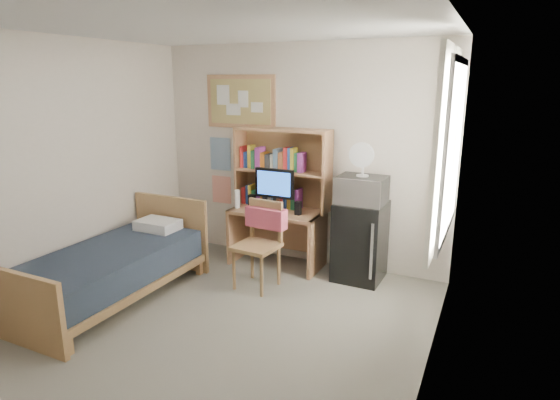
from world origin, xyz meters
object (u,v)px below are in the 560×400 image
at_px(desk, 277,238).
at_px(monitor, 274,191).
at_px(speaker_left, 252,202).
at_px(bed, 111,275).
at_px(mini_fridge, 360,241).
at_px(desk_fan, 363,161).
at_px(microwave, 362,190).
at_px(bulletin_board, 241,102).
at_px(speaker_right, 298,208).
at_px(desk_chair, 256,246).

bearing_deg(desk, monitor, -90.00).
distance_m(monitor, speaker_left, 0.34).
bearing_deg(speaker_left, bed, -118.11).
xyz_separation_m(mini_fridge, desk_fan, (-0.00, -0.02, 0.90)).
bearing_deg(microwave, monitor, -175.05).
height_order(desk, speaker_left, speaker_left).
height_order(bulletin_board, microwave, bulletin_board).
distance_m(monitor, speaker_right, 0.35).
bearing_deg(desk, speaker_right, -11.31).
bearing_deg(desk_fan, desk_chair, -142.74).
xyz_separation_m(bulletin_board, speaker_right, (0.92, -0.35, -1.16)).
distance_m(bulletin_board, speaker_left, 1.25).
bearing_deg(mini_fridge, desk_fan, -90.00).
relative_size(bed, microwave, 3.75).
distance_m(mini_fridge, microwave, 0.59).
distance_m(desk, microwave, 1.23).
bearing_deg(bed, bulletin_board, 75.62).
distance_m(desk_chair, microwave, 1.28).
bearing_deg(monitor, microwave, 4.05).
bearing_deg(desk_fan, monitor, -175.05).
distance_m(bed, speaker_left, 1.78).
relative_size(mini_fridge, speaker_left, 5.06).
bearing_deg(desk_fan, mini_fridge, 90.00).
bearing_deg(bed, microwave, 36.90).
bearing_deg(microwave, speaker_right, -173.36).
xyz_separation_m(bulletin_board, desk, (0.62, -0.28, -1.58)).
bearing_deg(speaker_right, desk, 168.69).
bearing_deg(desk_chair, mini_fridge, 41.81).
height_order(desk_chair, desk_fan, desk_fan).
xyz_separation_m(desk, microwave, (1.01, 0.00, 0.69)).
xyz_separation_m(mini_fridge, speaker_left, (-1.32, -0.08, 0.33)).
xyz_separation_m(desk, bed, (-1.12, -1.56, -0.08)).
relative_size(monitor, desk_fan, 1.56).
bearing_deg(bulletin_board, desk_chair, -53.75).
bearing_deg(desk, bulletin_board, 156.10).
bearing_deg(microwave, mini_fridge, 90.00).
bearing_deg(bulletin_board, microwave, -9.82).
xyz_separation_m(monitor, microwave, (1.01, 0.06, 0.10)).
distance_m(desk_chair, desk_fan, 1.44).
height_order(bulletin_board, desk, bulletin_board).
height_order(speaker_left, desk_fan, desk_fan).
xyz_separation_m(desk, mini_fridge, (1.01, 0.02, 0.10)).
bearing_deg(mini_fridge, speaker_right, -171.78).
relative_size(mini_fridge, monitor, 1.73).
height_order(speaker_right, desk_fan, desk_fan).
bearing_deg(desk, desk_fan, 0.66).
distance_m(monitor, desk_fan, 1.10).
distance_m(speaker_left, desk_fan, 1.44).
distance_m(desk_chair, speaker_right, 0.71).
bearing_deg(bulletin_board, bed, -105.21).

